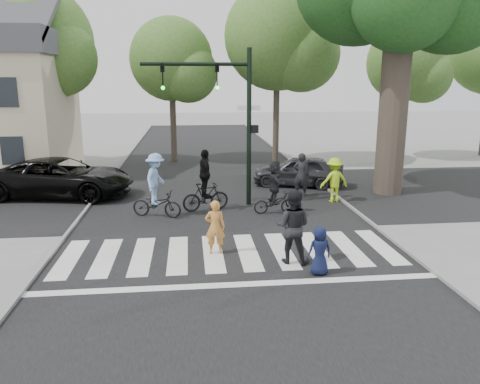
# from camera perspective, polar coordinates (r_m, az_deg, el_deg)

# --- Properties ---
(ground) EXTENTS (120.00, 120.00, 0.00)m
(ground) POSITION_cam_1_polar(r_m,az_deg,el_deg) (12.64, -0.77, -8.98)
(ground) COLOR gray
(ground) RESTS_ON ground
(road_stem) EXTENTS (10.00, 70.00, 0.01)m
(road_stem) POSITION_cam_1_polar(r_m,az_deg,el_deg) (17.35, -2.37, -2.67)
(road_stem) COLOR black
(road_stem) RESTS_ON ground
(road_cross) EXTENTS (70.00, 10.00, 0.01)m
(road_cross) POSITION_cam_1_polar(r_m,az_deg,el_deg) (20.24, -2.96, -0.31)
(road_cross) COLOR black
(road_cross) RESTS_ON ground
(curb_left) EXTENTS (0.10, 70.00, 0.10)m
(curb_left) POSITION_cam_1_polar(r_m,az_deg,el_deg) (17.74, -18.88, -2.88)
(curb_left) COLOR gray
(curb_left) RESTS_ON ground
(curb_right) EXTENTS (0.10, 70.00, 0.10)m
(curb_right) POSITION_cam_1_polar(r_m,az_deg,el_deg) (18.37, 13.56, -1.98)
(curb_right) COLOR gray
(curb_right) RESTS_ON ground
(crosswalk) EXTENTS (10.00, 3.85, 0.01)m
(crosswalk) POSITION_cam_1_polar(r_m,az_deg,el_deg) (13.25, -1.05, -7.86)
(crosswalk) COLOR silver
(crosswalk) RESTS_ON ground
(traffic_signal) EXTENTS (4.45, 0.29, 6.00)m
(traffic_signal) POSITION_cam_1_polar(r_m,az_deg,el_deg) (17.91, -1.61, 10.52)
(traffic_signal) COLOR black
(traffic_signal) RESTS_ON ground
(bg_tree_1) EXTENTS (6.09, 5.80, 9.80)m
(bg_tree_1) POSITION_cam_1_polar(r_m,az_deg,el_deg) (28.21, -22.85, 16.20)
(bg_tree_1) COLOR brown
(bg_tree_1) RESTS_ON ground
(bg_tree_2) EXTENTS (5.04, 4.80, 8.40)m
(bg_tree_2) POSITION_cam_1_polar(r_m,az_deg,el_deg) (28.27, -7.88, 15.31)
(bg_tree_2) COLOR brown
(bg_tree_2) RESTS_ON ground
(bg_tree_3) EXTENTS (6.30, 6.00, 10.20)m
(bg_tree_3) POSITION_cam_1_polar(r_m,az_deg,el_deg) (27.52, 5.34, 17.86)
(bg_tree_3) COLOR brown
(bg_tree_3) RESTS_ON ground
(bg_tree_4) EXTENTS (4.83, 4.60, 8.15)m
(bg_tree_4) POSITION_cam_1_polar(r_m,az_deg,el_deg) (30.80, 20.02, 14.22)
(bg_tree_4) COLOR brown
(bg_tree_4) RESTS_ON ground
(pedestrian_woman) EXTENTS (0.60, 0.42, 1.57)m
(pedestrian_woman) POSITION_cam_1_polar(r_m,az_deg,el_deg) (13.26, -3.06, -4.30)
(pedestrian_woman) COLOR #CF8838
(pedestrian_woman) RESTS_ON ground
(pedestrian_child) EXTENTS (0.66, 0.47, 1.27)m
(pedestrian_child) POSITION_cam_1_polar(r_m,az_deg,el_deg) (12.07, 9.68, -7.06)
(pedestrian_child) COLOR #111839
(pedestrian_child) RESTS_ON ground
(pedestrian_adult) EXTENTS (1.21, 1.09, 2.04)m
(pedestrian_adult) POSITION_cam_1_polar(r_m,az_deg,el_deg) (12.63, 6.42, -4.18)
(pedestrian_adult) COLOR black
(pedestrian_adult) RESTS_ON ground
(cyclist_left) EXTENTS (1.94, 1.35, 2.33)m
(cyclist_left) POSITION_cam_1_polar(r_m,az_deg,el_deg) (16.98, -10.18, 0.27)
(cyclist_left) COLOR black
(cyclist_left) RESTS_ON ground
(cyclist_mid) EXTENTS (1.85, 1.16, 2.33)m
(cyclist_mid) POSITION_cam_1_polar(r_m,az_deg,el_deg) (17.62, -4.25, 0.76)
(cyclist_mid) COLOR black
(cyclist_mid) RESTS_ON ground
(cyclist_right) EXTENTS (1.58, 1.48, 1.97)m
(cyclist_right) POSITION_cam_1_polar(r_m,az_deg,el_deg) (17.24, 4.26, 0.21)
(cyclist_right) COLOR black
(cyclist_right) RESTS_ON ground
(car_suv) EXTENTS (6.31, 3.73, 1.65)m
(car_suv) POSITION_cam_1_polar(r_m,az_deg,el_deg) (21.09, -20.92, 1.65)
(car_suv) COLOR black
(car_suv) RESTS_ON ground
(car_grey) EXTENTS (4.51, 2.93, 1.43)m
(car_grey) POSITION_cam_1_polar(r_m,az_deg,el_deg) (21.94, 7.14, 2.58)
(car_grey) COLOR #2F2E33
(car_grey) RESTS_ON ground
(bystander_hivis) EXTENTS (1.24, 0.82, 1.80)m
(bystander_hivis) POSITION_cam_1_polar(r_m,az_deg,el_deg) (19.25, 11.41, 1.45)
(bystander_hivis) COLOR #B7EA19
(bystander_hivis) RESTS_ON ground
(bystander_dark) EXTENTS (0.79, 0.66, 1.86)m
(bystander_dark) POSITION_cam_1_polar(r_m,az_deg,el_deg) (19.93, 7.48, 2.10)
(bystander_dark) COLOR black
(bystander_dark) RESTS_ON ground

